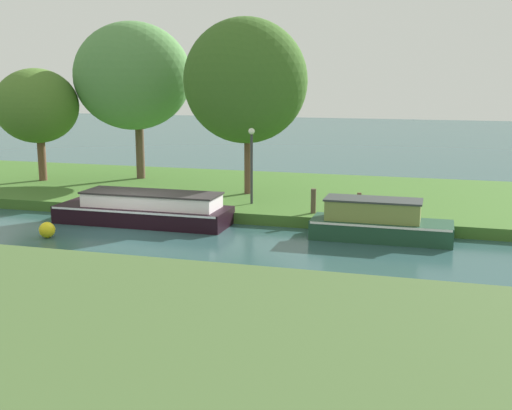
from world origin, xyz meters
name	(u,v)px	position (x,y,z in m)	size (l,w,h in m)	color
ground_plane	(124,231)	(0.00, 0.00, 0.00)	(120.00, 120.00, 0.00)	#2A4C4D
riverbank_far	(198,190)	(0.00, 7.00, 0.20)	(72.00, 10.00, 0.40)	#3C6626
black_barge	(146,209)	(0.26, 1.20, 0.51)	(6.30, 1.92, 1.15)	black
forest_narrowboat	(378,222)	(8.46, 1.20, 0.56)	(4.48, 1.52, 1.32)	#1D422D
willow_tree_left	(36,106)	(-7.47, 6.32, 3.82)	(3.87, 3.50, 5.12)	brown
willow_tree_centre	(132,76)	(-3.36, 7.71, 5.15)	(5.60, 3.80, 7.19)	brown
willow_tree_right	(245,81)	(2.67, 5.47, 4.98)	(5.02, 3.56, 7.06)	brown
lamp_post	(252,156)	(3.43, 3.81, 2.21)	(0.24, 0.24, 2.88)	#333338
mooring_post_near	(359,204)	(7.64, 2.74, 0.81)	(0.15, 0.15, 0.81)	#483022
mooring_post_far	(313,201)	(6.03, 2.74, 0.84)	(0.19, 0.19, 0.87)	#4D3F31
channel_buoy	(47,230)	(-1.95, -1.58, 0.26)	(0.52, 0.52, 0.52)	yellow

